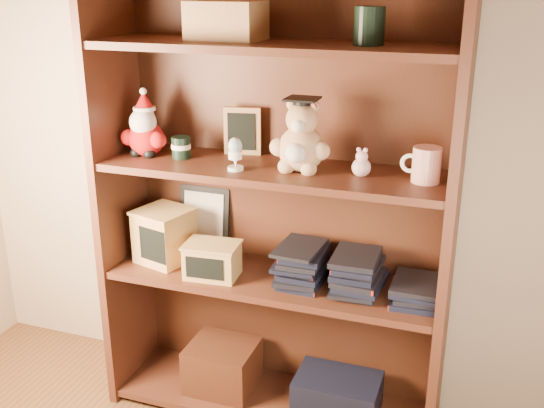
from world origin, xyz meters
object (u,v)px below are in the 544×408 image
Objects in this scene: grad_teddy_bear at (301,143)px; treats_box at (164,235)px; bookcase at (276,210)px; teacher_mug at (426,165)px.

treats_box is (-0.52, 0.01, -0.39)m from grad_teddy_bear.
bookcase is 0.44m from treats_box.
bookcase reaches higher than treats_box.
bookcase is 6.62× the size of grad_teddy_bear.
bookcase reaches higher than teacher_mug.
grad_teddy_bear reaches higher than teacher_mug.
bookcase reaches higher than grad_teddy_bear.
teacher_mug is 0.56× the size of treats_box.
bookcase is at bearing 150.58° from grad_teddy_bear.
grad_teddy_bear is (0.10, -0.06, 0.26)m from bookcase.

